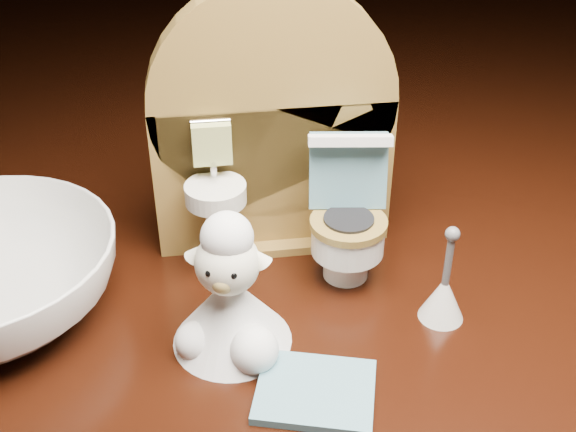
{
  "coord_description": "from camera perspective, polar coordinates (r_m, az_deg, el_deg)",
  "views": [
    {
      "loc": [
        -0.04,
        -0.28,
        0.24
      ],
      "look_at": [
        0.0,
        0.02,
        0.05
      ],
      "focal_mm": 45.0,
      "sensor_mm": 36.0,
      "label": 1
    }
  ],
  "objects": [
    {
      "name": "toilet_brush",
      "position": [
        0.36,
        12.18,
        -6.09
      ],
      "size": [
        0.02,
        0.02,
        0.05
      ],
      "color": "white",
      "rests_on": "ground"
    },
    {
      "name": "backdrop_panel",
      "position": [
        0.38,
        -1.27,
        6.13
      ],
      "size": [
        0.13,
        0.05,
        0.15
      ],
      "color": "olive",
      "rests_on": "ground"
    },
    {
      "name": "plush_lamb",
      "position": [
        0.34,
        -4.58,
        -6.74
      ],
      "size": [
        0.06,
        0.06,
        0.07
      ],
      "rotation": [
        0.0,
        0.0,
        -0.28
      ],
      "color": "white",
      "rests_on": "ground"
    },
    {
      "name": "bath_mat",
      "position": [
        0.33,
        2.17,
        -13.68
      ],
      "size": [
        0.06,
        0.06,
        0.0
      ],
      "primitive_type": "cube",
      "rotation": [
        0.0,
        0.0,
        -0.29
      ],
      "color": "teal",
      "rests_on": "ground"
    },
    {
      "name": "toy_toilet",
      "position": [
        0.38,
        4.66,
        -0.51
      ],
      "size": [
        0.04,
        0.05,
        0.08
      ],
      "rotation": [
        0.0,
        0.0,
        -0.14
      ],
      "color": "white",
      "rests_on": "ground"
    }
  ]
}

